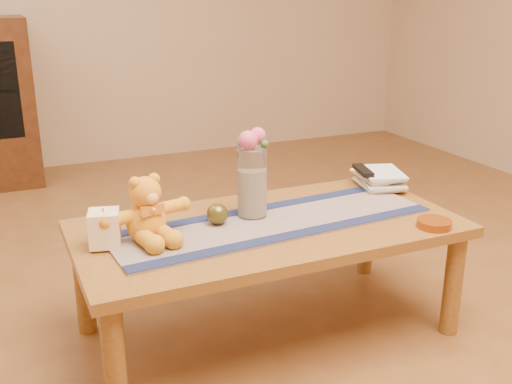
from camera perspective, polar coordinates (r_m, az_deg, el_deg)
name	(u,v)px	position (r m, az deg, el deg)	size (l,w,h in m)	color
floor	(268,331)	(2.42, 1.11, -12.95)	(5.50, 5.50, 0.00)	brown
coffee_table_top	(268,229)	(2.23, 1.18, -3.49)	(1.40, 0.70, 0.04)	brown
table_leg_fl	(115,365)	(1.92, -13.16, -15.63)	(0.07, 0.07, 0.41)	brown
table_leg_fr	(453,284)	(2.44, 18.07, -8.26)	(0.07, 0.07, 0.41)	brown
table_leg_bl	(84,283)	(2.42, -15.94, -8.27)	(0.07, 0.07, 0.41)	brown
table_leg_br	(367,231)	(2.85, 10.38, -3.65)	(0.07, 0.07, 0.41)	brown
persian_runner	(273,222)	(2.23, 1.61, -2.87)	(1.20, 0.35, 0.01)	#1A214A
runner_border_near	(294,235)	(2.11, 3.56, -4.02)	(1.20, 0.06, 0.00)	#151D41
runner_border_far	(255,209)	(2.34, -0.13, -1.61)	(1.20, 0.06, 0.00)	#151D41
teddy_bear	(146,209)	(2.07, -10.36, -1.58)	(0.32, 0.26, 0.21)	orange
pillar_candle	(105,228)	(2.06, -14.08, -3.34)	(0.10, 0.10, 0.12)	#FBDEB9
candle_wick	(103,210)	(2.04, -14.22, -1.63)	(0.00, 0.00, 0.01)	black
glass_vase	(252,183)	(2.24, -0.38, 0.90)	(0.11, 0.11, 0.26)	silver
potpourri_fill	(252,192)	(2.25, -0.37, -0.05)	(0.09, 0.09, 0.18)	beige
rose_left	(248,140)	(2.18, -0.76, 4.90)	(0.07, 0.07, 0.07)	#CF4978
rose_right	(258,135)	(2.20, 0.16, 5.35)	(0.06, 0.06, 0.06)	#CF4978
blue_flower_back	(251,139)	(2.23, -0.51, 5.05)	(0.04, 0.04, 0.04)	#5250AF
blue_flower_side	(242,143)	(2.20, -1.31, 4.67)	(0.04, 0.04, 0.04)	#5250AF
leaf_sprig	(264,144)	(2.20, 0.78, 4.57)	(0.03, 0.03, 0.03)	#33662D
bronze_ball	(217,214)	(2.19, -3.67, -2.08)	(0.08, 0.08, 0.08)	#484418
book_bottom	(361,186)	(2.65, 9.90, 0.54)	(0.17, 0.22, 0.02)	#F7E4BF
book_lower	(363,182)	(2.64, 10.05, 0.91)	(0.16, 0.22, 0.02)	#F7E4BF
book_upper	(360,178)	(2.64, 9.80, 1.34)	(0.17, 0.22, 0.02)	#F7E4BF
book_top	(363,174)	(2.63, 10.06, 1.72)	(0.16, 0.22, 0.02)	#F7E4BF
tv_remote	(363,170)	(2.62, 10.06, 2.03)	(0.04, 0.16, 0.02)	black
amber_dish	(434,224)	(2.28, 16.44, -2.88)	(0.12, 0.12, 0.03)	#BF5914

